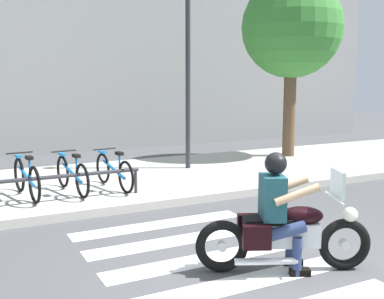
{
  "coord_description": "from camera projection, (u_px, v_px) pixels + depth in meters",
  "views": [
    {
      "loc": [
        -3.36,
        -4.15,
        2.25
      ],
      "look_at": [
        0.15,
        2.72,
        1.11
      ],
      "focal_mm": 43.55,
      "sensor_mm": 36.0,
      "label": 1
    }
  ],
  "objects": [
    {
      "name": "rider",
      "position": [
        279.0,
        204.0,
        5.45
      ],
      "size": [
        0.76,
        0.7,
        1.43
      ],
      "color": "#1E4C59",
      "rests_on": "ground"
    },
    {
      "name": "bicycle_3",
      "position": [
        72.0,
        175.0,
        8.77
      ],
      "size": [
        0.48,
        1.7,
        0.77
      ],
      "color": "black",
      "rests_on": "sidewalk"
    },
    {
      "name": "crosswalk_stripe_5",
      "position": [
        159.0,
        225.0,
        7.34
      ],
      "size": [
        2.8,
        0.4,
        0.01
      ],
      "primitive_type": "cube",
      "color": "white",
      "rests_on": "ground"
    },
    {
      "name": "ground_plane",
      "position": [
        285.0,
        273.0,
        5.5
      ],
      "size": [
        48.0,
        48.0,
        0.0
      ],
      "primitive_type": "plane",
      "color": "#4C4C4F"
    },
    {
      "name": "bike_rack",
      "position": [
        31.0,
        181.0,
        7.9
      ],
      "size": [
        3.87,
        0.07,
        0.49
      ],
      "color": "#333338",
      "rests_on": "sidewalk"
    },
    {
      "name": "bicycle_2",
      "position": [
        26.0,
        178.0,
        8.4
      ],
      "size": [
        0.48,
        1.7,
        0.8
      ],
      "color": "black",
      "rests_on": "sidewalk"
    },
    {
      "name": "crosswalk_stripe_2",
      "position": [
        243.0,
        283.0,
        5.23
      ],
      "size": [
        2.8,
        0.4,
        0.01
      ],
      "primitive_type": "cube",
      "color": "white",
      "rests_on": "ground"
    },
    {
      "name": "motorcycle",
      "position": [
        285.0,
        234.0,
        5.51
      ],
      "size": [
        1.96,
        1.02,
        1.22
      ],
      "color": "black",
      "rests_on": "ground"
    },
    {
      "name": "bicycle_4",
      "position": [
        114.0,
        171.0,
        9.14
      ],
      "size": [
        0.48,
        1.7,
        0.76
      ],
      "color": "black",
      "rests_on": "sidewalk"
    },
    {
      "name": "tree_near_rack",
      "position": [
        292.0,
        29.0,
        12.73
      ],
      "size": [
        2.75,
        2.75,
        5.08
      ],
      "color": "brown",
      "rests_on": "ground"
    },
    {
      "name": "crosswalk_stripe_3",
      "position": [
        208.0,
        259.0,
        5.93
      ],
      "size": [
        2.8,
        0.4,
        0.01
      ],
      "primitive_type": "cube",
      "color": "white",
      "rests_on": "ground"
    },
    {
      "name": "street_lamp",
      "position": [
        188.0,
        57.0,
        10.97
      ],
      "size": [
        0.28,
        0.28,
        4.66
      ],
      "color": "#2D2D33",
      "rests_on": "ground"
    },
    {
      "name": "crosswalk_stripe_4",
      "position": [
        181.0,
        240.0,
        6.64
      ],
      "size": [
        2.8,
        0.4,
        0.01
      ],
      "primitive_type": "cube",
      "color": "white",
      "rests_on": "ground"
    },
    {
      "name": "sidewalk",
      "position": [
        130.0,
        180.0,
        10.27
      ],
      "size": [
        24.0,
        4.4,
        0.15
      ],
      "primitive_type": "cube",
      "color": "#B7B2A8",
      "rests_on": "ground"
    }
  ]
}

